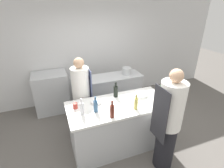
% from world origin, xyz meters
% --- Properties ---
extents(ground_plane, '(16.00, 16.00, 0.00)m').
position_xyz_m(ground_plane, '(0.00, 0.00, 0.00)').
color(ground_plane, '#605B56').
extents(wall_back, '(8.00, 0.06, 2.80)m').
position_xyz_m(wall_back, '(0.00, 2.13, 1.40)').
color(wall_back, silver).
rests_on(wall_back, ground_plane).
extents(prep_counter, '(1.87, 0.85, 0.94)m').
position_xyz_m(prep_counter, '(0.00, 0.00, 0.47)').
color(prep_counter, '#B7BABC').
rests_on(prep_counter, ground_plane).
extents(pass_counter, '(1.77, 0.56, 0.94)m').
position_xyz_m(pass_counter, '(0.23, 1.27, 0.47)').
color(pass_counter, '#B7BABC').
rests_on(pass_counter, ground_plane).
extents(oven_range, '(0.83, 0.63, 1.03)m').
position_xyz_m(oven_range, '(-1.13, 1.76, 0.51)').
color(oven_range, '#B7BABC').
rests_on(oven_range, ground_plane).
extents(chef_at_prep_near, '(0.39, 0.38, 1.80)m').
position_xyz_m(chef_at_prep_near, '(0.54, -0.73, 0.90)').
color(chef_at_prep_near, black).
rests_on(chef_at_prep_near, ground_plane).
extents(chef_at_stove, '(0.37, 0.36, 1.69)m').
position_xyz_m(chef_at_stove, '(-0.55, 0.65, 0.85)').
color(chef_at_stove, black).
rests_on(chef_at_stove, ground_plane).
extents(bottle_olive_oil, '(0.07, 0.07, 0.30)m').
position_xyz_m(bottle_olive_oil, '(-0.69, -0.08, 1.06)').
color(bottle_olive_oil, silver).
rests_on(bottle_olive_oil, prep_counter).
extents(bottle_vinegar, '(0.07, 0.07, 0.29)m').
position_xyz_m(bottle_vinegar, '(0.21, -0.25, 1.05)').
color(bottle_vinegar, '#B2A84C').
rests_on(bottle_vinegar, prep_counter).
extents(bottle_wine, '(0.08, 0.08, 0.32)m').
position_xyz_m(bottle_wine, '(0.75, -0.16, 1.06)').
color(bottle_wine, '#19471E').
rests_on(bottle_wine, prep_counter).
extents(bottle_cooking_oil, '(0.07, 0.07, 0.30)m').
position_xyz_m(bottle_cooking_oil, '(-0.25, -0.32, 1.06)').
color(bottle_cooking_oil, '#5B2319').
rests_on(bottle_cooking_oil, prep_counter).
extents(bottle_sauce, '(0.09, 0.09, 0.30)m').
position_xyz_m(bottle_sauce, '(0.05, 0.28, 1.06)').
color(bottle_sauce, black).
rests_on(bottle_sauce, prep_counter).
extents(bottle_water, '(0.07, 0.07, 0.29)m').
position_xyz_m(bottle_water, '(-0.46, -0.08, 1.05)').
color(bottle_water, '#2D5175').
rests_on(bottle_water, prep_counter).
extents(bowl_mixing_large, '(0.27, 0.27, 0.05)m').
position_xyz_m(bowl_mixing_large, '(0.52, 0.13, 0.96)').
color(bowl_mixing_large, white).
rests_on(bowl_mixing_large, prep_counter).
extents(bowl_prep_small, '(0.20, 0.20, 0.05)m').
position_xyz_m(bowl_prep_small, '(-0.38, 0.18, 0.96)').
color(bowl_prep_small, white).
rests_on(bowl_prep_small, prep_counter).
extents(cup, '(0.08, 0.08, 0.10)m').
position_xyz_m(cup, '(-0.76, 0.14, 0.99)').
color(cup, '#B2382D').
rests_on(cup, prep_counter).
extents(stockpot, '(0.22, 0.22, 0.17)m').
position_xyz_m(stockpot, '(0.75, 1.26, 1.02)').
color(stockpot, '#B7BABC').
rests_on(stockpot, pass_counter).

